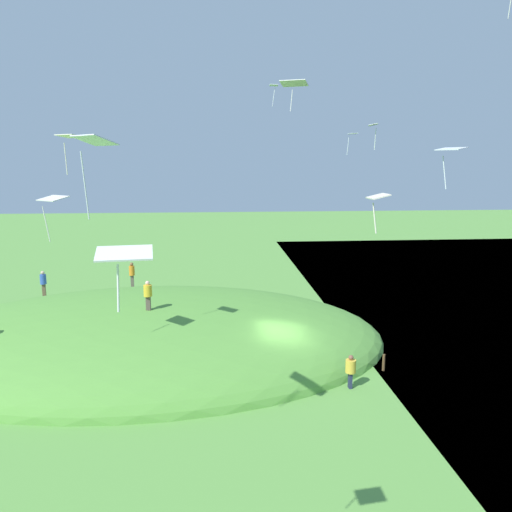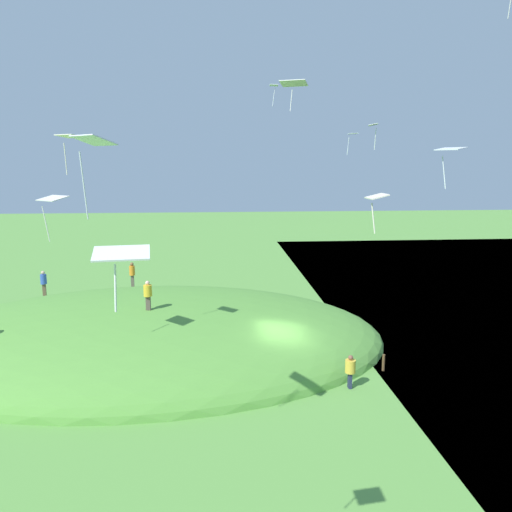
{
  "view_description": "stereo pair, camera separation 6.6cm",
  "coord_description": "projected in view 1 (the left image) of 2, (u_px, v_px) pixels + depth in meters",
  "views": [
    {
      "loc": [
        3.4,
        23.69,
        10.28
      ],
      "look_at": [
        1.06,
        -4.57,
        4.88
      ],
      "focal_mm": 34.6,
      "sensor_mm": 36.0,
      "label": 1
    },
    {
      "loc": [
        3.33,
        23.7,
        10.28
      ],
      "look_at": [
        1.06,
        -4.57,
        4.88
      ],
      "focal_mm": 34.6,
      "sensor_mm": 36.0,
      "label": 2
    }
  ],
  "objects": [
    {
      "name": "kite_9",
      "position": [
        70.0,
        138.0,
        19.73
      ],
      "size": [
        1.25,
        1.16,
        1.6
      ],
      "color": "#F3E4CF"
    },
    {
      "name": "kite_3",
      "position": [
        373.0,
        126.0,
        26.92
      ],
      "size": [
        0.71,
        0.85,
        1.42
      ],
      "color": "white"
    },
    {
      "name": "person_on_hilltop",
      "position": [
        132.0,
        271.0,
        34.61
      ],
      "size": [
        0.4,
        0.4,
        1.75
      ],
      "rotation": [
        0.0,
        0.0,
        3.17
      ],
      "color": "#5A5148",
      "rests_on": "grass_hill"
    },
    {
      "name": "kite_10",
      "position": [
        378.0,
        198.0,
        12.96
      ],
      "size": [
        0.48,
        0.7,
        1.06
      ],
      "color": "white"
    },
    {
      "name": "kite_4",
      "position": [
        352.0,
        135.0,
        30.39
      ],
      "size": [
        0.61,
        0.83,
        1.3
      ],
      "color": "white"
    },
    {
      "name": "person_near_shore",
      "position": [
        148.0,
        292.0,
        26.55
      ],
      "size": [
        0.52,
        0.52,
        1.63
      ],
      "rotation": [
        0.0,
        0.0,
        6.12
      ],
      "color": "brown",
      "rests_on": "grass_hill"
    },
    {
      "name": "kite_1",
      "position": [
        294.0,
        84.0,
        22.32
      ],
      "size": [
        1.41,
        1.2,
        1.35
      ],
      "color": "silver"
    },
    {
      "name": "kite_2",
      "position": [
        124.0,
        255.0,
        8.03
      ],
      "size": [
        0.98,
        0.74,
        1.12
      ],
      "color": "white"
    },
    {
      "name": "kite_6",
      "position": [
        94.0,
        144.0,
        13.44
      ],
      "size": [
        1.39,
        1.38,
        2.29
      ],
      "color": "silver"
    },
    {
      "name": "person_watching_kites",
      "position": [
        351.0,
        368.0,
        22.64
      ],
      "size": [
        0.49,
        0.49,
        1.6
      ],
      "rotation": [
        0.0,
        0.0,
        1.6
      ],
      "color": "#272C4B",
      "rests_on": "ground_plane"
    },
    {
      "name": "kite_0",
      "position": [
        451.0,
        151.0,
        17.97
      ],
      "size": [
        1.09,
        1.18,
        1.53
      ],
      "color": "white"
    },
    {
      "name": "grass_hill",
      "position": [
        147.0,
        342.0,
        28.64
      ],
      "size": [
        27.57,
        18.59,
        4.85
      ],
      "primitive_type": "ellipsoid",
      "color": "#57963B",
      "rests_on": "ground_plane"
    },
    {
      "name": "person_walking_path",
      "position": [
        43.0,
        280.0,
        32.88
      ],
      "size": [
        0.42,
        0.42,
        1.7
      ],
      "rotation": [
        0.0,
        0.0,
        3.2
      ],
      "color": "brown",
      "rests_on": "grass_hill"
    },
    {
      "name": "kite_11",
      "position": [
        53.0,
        200.0,
        19.86
      ],
      "size": [
        1.41,
        1.36,
        1.83
      ],
      "color": "white"
    },
    {
      "name": "mooring_post",
      "position": [
        384.0,
        363.0,
        24.65
      ],
      "size": [
        0.14,
        0.14,
        0.85
      ],
      "primitive_type": "cylinder",
      "color": "brown",
      "rests_on": "ground_plane"
    },
    {
      "name": "kite_8",
      "position": [
        274.0,
        87.0,
        29.2
      ],
      "size": [
        0.54,
        0.74,
        1.25
      ],
      "color": "white"
    },
    {
      "name": "ground_plane",
      "position": [
        284.0,
        365.0,
        25.39
      ],
      "size": [
        160.0,
        160.0,
        0.0
      ],
      "primitive_type": "plane",
      "color": "#5C9741"
    }
  ]
}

